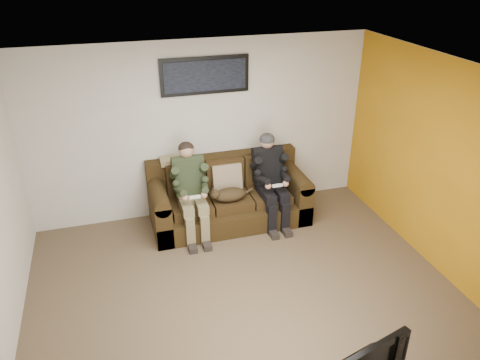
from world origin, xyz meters
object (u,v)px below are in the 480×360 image
object	(u,v)px
sofa	(228,198)
person_right	(270,174)
cat	(229,195)
person_left	(190,185)
framed_poster	(205,76)

from	to	relation	value
sofa	person_right	world-z (taller)	person_right
sofa	cat	xyz separation A→B (m)	(-0.06, -0.27, 0.20)
person_left	sofa	bearing A→B (deg)	18.02
person_right	cat	bearing A→B (deg)	-172.95
sofa	framed_poster	distance (m)	1.80
person_left	person_right	size ratio (longest dim) A/B	0.99
person_left	framed_poster	bearing A→B (deg)	56.17
sofa	cat	distance (m)	0.34
sofa	cat	bearing A→B (deg)	-102.91
sofa	person_right	size ratio (longest dim) A/B	1.72
person_right	cat	distance (m)	0.68
person_left	person_right	world-z (taller)	person_right
person_right	cat	xyz separation A→B (m)	(-0.65, -0.08, -0.19)
cat	sofa	bearing A→B (deg)	77.09
framed_poster	sofa	bearing A→B (deg)	-62.54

